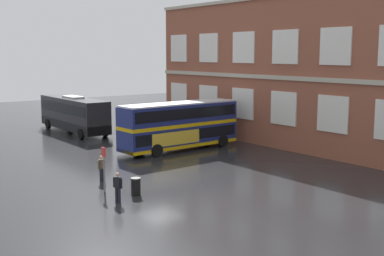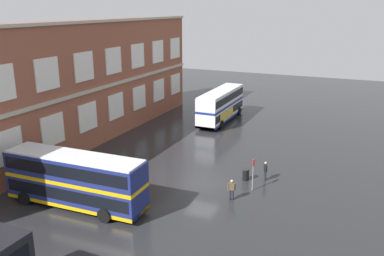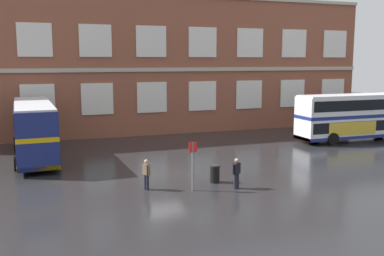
{
  "view_description": "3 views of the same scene",
  "coord_description": "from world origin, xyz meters",
  "views": [
    {
      "loc": [
        26.76,
        -17.75,
        8.22
      ],
      "look_at": [
        1.85,
        1.14,
        3.55
      ],
      "focal_mm": 46.94,
      "sensor_mm": 36.0,
      "label": 1
    },
    {
      "loc": [
        -29.42,
        -12.21,
        14.45
      ],
      "look_at": [
        3.12,
        2.35,
        3.76
      ],
      "focal_mm": 38.05,
      "sensor_mm": 36.0,
      "label": 2
    },
    {
      "loc": [
        -7.59,
        -26.4,
        7.05
      ],
      "look_at": [
        2.33,
        1.35,
        2.54
      ],
      "focal_mm": 41.63,
      "sensor_mm": 36.0,
      "label": 3
    }
  ],
  "objects": [
    {
      "name": "second_passenger",
      "position": [
        -1.98,
        -3.29,
        0.93
      ],
      "size": [
        0.37,
        0.63,
        1.7
      ],
      "color": "black",
      "rests_on": "ground"
    },
    {
      "name": "double_decker_near",
      "position": [
        -7.66,
        7.02,
        2.15
      ],
      "size": [
        3.14,
        11.08,
        4.07
      ],
      "color": "navy",
      "rests_on": "ground"
    },
    {
      "name": "station_litter_bin",
      "position": [
        2.13,
        -3.19,
        0.52
      ],
      "size": [
        0.6,
        0.6,
        1.03
      ],
      "color": "black",
      "rests_on": "ground"
    },
    {
      "name": "bus_stand_flag",
      "position": [
        0.35,
        -4.3,
        1.64
      ],
      "size": [
        0.44,
        0.1,
        2.7
      ],
      "color": "slate",
      "rests_on": "ground"
    },
    {
      "name": "waiting_passenger",
      "position": [
        2.77,
        -4.72,
        0.93
      ],
      "size": [
        0.62,
        0.38,
        1.7
      ],
      "color": "black",
      "rests_on": "ground"
    },
    {
      "name": "brick_terminal_building",
      "position": [
        2.86,
        17.98,
        6.43
      ],
      "size": [
        45.46,
        8.19,
        13.15
      ],
      "color": "brown",
      "rests_on": "ground"
    },
    {
      "name": "double_decker_middle",
      "position": [
        19.15,
        5.39,
        2.15
      ],
      "size": [
        11.0,
        2.88,
        4.07
      ],
      "color": "silver",
      "rests_on": "ground"
    },
    {
      "name": "ground_plane",
      "position": [
        0.0,
        2.0,
        0.0
      ],
      "size": [
        120.0,
        120.0,
        0.0
      ],
      "primitive_type": "plane",
      "color": "#232326"
    }
  ]
}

